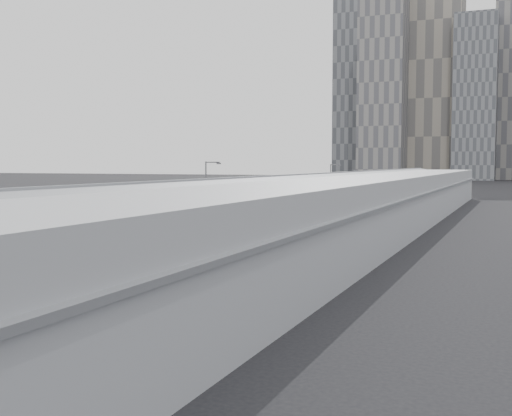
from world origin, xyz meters
The scene contains 23 objects.
sidewalk centered at (9.00, 55.00, 0.06)m, with size 10.00×170.00×0.12m, color gray.
lane_line centered at (-1.50, 55.00, 0.01)m, with size 0.12×160.00×0.02m, color gold.
depot centered at (12.99, 55.00, 3.51)m, with size 12.45×160.40×7.20m.
skyline centered at (-2.90, 324.16, 50.85)m, with size 145.00×64.00×120.00m.
bus_0 centered at (1.78, 7.72, 1.72)m, with size 3.09×13.95×4.07m.
bus_1 centered at (1.94, 19.94, 1.60)m, with size 2.89×12.96×3.78m.
bus_2 centered at (1.78, 33.67, 1.54)m, with size 3.61×12.69×3.66m.
bus_3 centered at (2.49, 47.63, 1.72)m, with size 3.49×14.09×4.08m.
bus_4 centered at (2.06, 63.17, 1.54)m, with size 2.82×12.52×3.64m.
bus_5 centered at (2.51, 75.70, 1.55)m, with size 2.82×12.62×3.68m.
bus_6 centered at (2.26, 88.43, 1.55)m, with size 3.21×12.68×3.67m.
bus_7 centered at (1.65, 104.10, 1.72)m, with size 3.08×13.91×4.06m.
bus_8 centered at (2.48, 117.50, 1.61)m, with size 3.95×13.27×3.82m.
bus_9 centered at (2.62, 133.67, 1.62)m, with size 2.92×13.15×3.83m.
tree_0 centered at (5.34, 7.26, 3.69)m, with size 2.92×2.92×5.16m.
tree_1 centered at (5.53, 35.00, 3.89)m, with size 2.54×2.54×5.18m.
tree_2 centered at (5.98, 59.67, 3.15)m, with size 1.65×1.65×4.01m.
tree_3 centered at (5.84, 81.55, 3.51)m, with size 1.91×1.91×4.50m.
tree_4 centered at (5.74, 106.55, 3.64)m, with size 2.13×2.13×4.73m.
street_lamp_near centered at (-4.87, 45.27, 4.97)m, with size 2.04×0.22×8.57m.
street_lamp_far centered at (-3.59, 94.79, 4.76)m, with size 2.04×0.22×8.18m.
shipping_container centered at (-5.92, 103.86, 1.16)m, with size 2.13×6.75×2.32m, color #154417.
suv centered at (-4.61, 122.74, 0.69)m, with size 2.30×4.99×1.39m, color black.
Camera 1 is at (29.53, -22.86, 8.38)m, focal length 45.00 mm.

